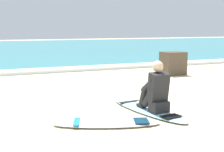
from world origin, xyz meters
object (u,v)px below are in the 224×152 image
at_px(surfboard_main, 147,110).
at_px(surfer_seated, 156,91).
at_px(shoreline_rock, 173,63).
at_px(surfboard_spare_near, 107,123).

relative_size(surfboard_main, surfer_seated, 2.41).
bearing_deg(shoreline_rock, surfboard_main, -130.00).
height_order(surfer_seated, surfboard_spare_near, surfer_seated).
height_order(surfboard_main, surfer_seated, surfer_seated).
bearing_deg(surfer_seated, surfboard_main, 99.71).
height_order(surfboard_main, shoreline_rock, shoreline_rock).
distance_m(surfboard_spare_near, shoreline_rock, 6.38).
height_order(surfboard_spare_near, shoreline_rock, shoreline_rock).
bearing_deg(surfboard_main, surfer_seated, -80.29).
relative_size(surfboard_spare_near, shoreline_rock, 2.36).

